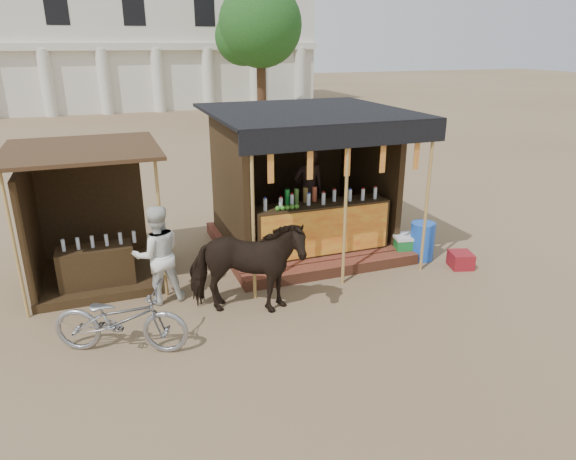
{
  "coord_description": "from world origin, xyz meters",
  "views": [
    {
      "loc": [
        -2.71,
        -5.73,
        3.98
      ],
      "look_at": [
        0.0,
        1.6,
        1.1
      ],
      "focal_mm": 32.0,
      "sensor_mm": 36.0,
      "label": 1
    }
  ],
  "objects": [
    {
      "name": "cow",
      "position": [
        -0.85,
        1.13,
        0.76
      ],
      "size": [
        1.98,
        1.41,
        1.53
      ],
      "primitive_type": "imported",
      "rotation": [
        0.0,
        0.0,
        1.21
      ],
      "color": "black",
      "rests_on": "ground"
    },
    {
      "name": "secondary_stall",
      "position": [
        -3.17,
        3.24,
        0.85
      ],
      "size": [
        2.4,
        2.4,
        2.38
      ],
      "color": "#352413",
      "rests_on": "ground"
    },
    {
      "name": "ground",
      "position": [
        0.0,
        0.0,
        0.0
      ],
      "size": [
        120.0,
        120.0,
        0.0
      ],
      "primitive_type": "plane",
      "color": "#846B4C",
      "rests_on": "ground"
    },
    {
      "name": "bystander",
      "position": [
        -2.05,
        2.0,
        0.81
      ],
      "size": [
        0.83,
        0.67,
        1.61
      ],
      "primitive_type": "imported",
      "rotation": [
        0.0,
        0.0,
        3.22
      ],
      "color": "white",
      "rests_on": "ground"
    },
    {
      "name": "cooler",
      "position": [
        2.73,
        2.15,
        0.23
      ],
      "size": [
        0.72,
        0.57,
        0.46
      ],
      "color": "#1B7A31",
      "rests_on": "ground"
    },
    {
      "name": "tree",
      "position": [
        5.81,
        22.14,
        4.63
      ],
      "size": [
        4.5,
        4.4,
        7.0
      ],
      "color": "#382314",
      "rests_on": "ground"
    },
    {
      "name": "blue_barrel",
      "position": [
        2.91,
        2.0,
        0.37
      ],
      "size": [
        0.48,
        0.48,
        0.73
      ],
      "primitive_type": "cylinder",
      "rotation": [
        0.0,
        0.0,
        0.03
      ],
      "color": "blue",
      "rests_on": "ground"
    },
    {
      "name": "motorbike",
      "position": [
        -2.72,
        0.71,
        0.48
      ],
      "size": [
        1.93,
        1.29,
        0.96
      ],
      "primitive_type": "imported",
      "rotation": [
        0.0,
        0.0,
        1.17
      ],
      "color": "gray",
      "rests_on": "ground"
    },
    {
      "name": "main_stall",
      "position": [
        1.01,
        3.36,
        1.03
      ],
      "size": [
        3.6,
        3.61,
        2.78
      ],
      "color": "brown",
      "rests_on": "ground"
    },
    {
      "name": "red_crate",
      "position": [
        3.37,
        1.39,
        0.15
      ],
      "size": [
        0.49,
        0.52,
        0.29
      ],
      "primitive_type": "cube",
      "rotation": [
        0.0,
        0.0,
        -0.28
      ],
      "color": "maroon",
      "rests_on": "ground"
    },
    {
      "name": "background_building",
      "position": [
        -2.0,
        29.94,
        3.98
      ],
      "size": [
        26.0,
        7.45,
        8.18
      ],
      "color": "silver",
      "rests_on": "ground"
    }
  ]
}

